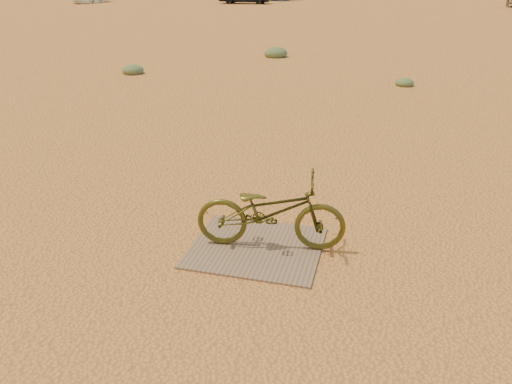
# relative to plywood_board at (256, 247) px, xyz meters

# --- Properties ---
(ground) EXTENTS (120.00, 120.00, 0.00)m
(ground) POSITION_rel_plywood_board_xyz_m (0.12, -0.56, -0.01)
(ground) COLOR #C87D3F
(ground) RESTS_ON ground
(plywood_board) EXTENTS (1.32, 1.16, 0.02)m
(plywood_board) POSITION_rel_plywood_board_xyz_m (0.00, 0.00, 0.00)
(plywood_board) COLOR #786251
(plywood_board) RESTS_ON ground
(bicycle) EXTENTS (1.56, 0.74, 0.79)m
(bicycle) POSITION_rel_plywood_board_xyz_m (0.14, 0.05, 0.41)
(bicycle) COLOR #444317
(bicycle) RESTS_ON plywood_board
(kale_a) EXTENTS (0.59, 0.59, 0.32)m
(kale_a) POSITION_rel_plywood_board_xyz_m (-5.66, 8.24, -0.01)
(kale_a) COLOR #5D774C
(kale_a) RESTS_ON ground
(kale_b) EXTENTS (0.45, 0.45, 0.25)m
(kale_b) POSITION_rel_plywood_board_xyz_m (1.55, 8.52, -0.01)
(kale_b) COLOR #5D774C
(kale_b) RESTS_ON ground
(kale_c) EXTENTS (0.75, 0.75, 0.41)m
(kale_c) POSITION_rel_plywood_board_xyz_m (-2.49, 12.04, -0.01)
(kale_c) COLOR #5D774C
(kale_c) RESTS_ON ground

